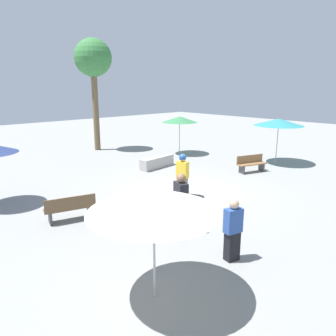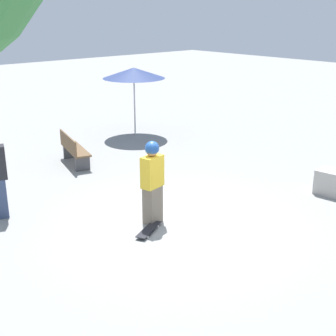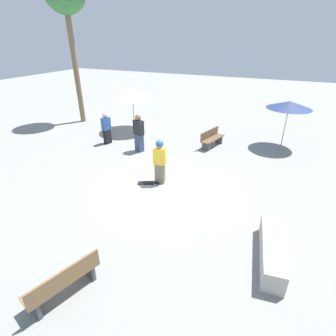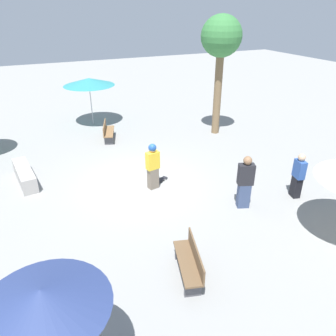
{
  "view_description": "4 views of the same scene",
  "coord_description": "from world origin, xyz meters",
  "px_view_note": "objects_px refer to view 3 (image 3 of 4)",
  "views": [
    {
      "loc": [
        -9.25,
        -8.92,
        4.27
      ],
      "look_at": [
        -0.9,
        0.02,
        1.18
      ],
      "focal_mm": 35.0,
      "sensor_mm": 36.0,
      "label": 1
    },
    {
      "loc": [
        6.25,
        -5.87,
        4.14
      ],
      "look_at": [
        -0.48,
        0.14,
        1.06
      ],
      "focal_mm": 50.0,
      "sensor_mm": 36.0,
      "label": 2
    },
    {
      "loc": [
        7.41,
        3.54,
        5.05
      ],
      "look_at": [
        -0.38,
        0.05,
        0.71
      ],
      "focal_mm": 28.0,
      "sensor_mm": 36.0,
      "label": 3
    },
    {
      "loc": [
        -10.08,
        3.43,
        6.01
      ],
      "look_at": [
        -1.04,
        -0.63,
        1.01
      ],
      "focal_mm": 35.0,
      "sensor_mm": 36.0,
      "label": 4
    }
  ],
  "objects_px": {
    "bench_far": "(212,138)",
    "concrete_ledge": "(272,250)",
    "shade_umbrella_navy": "(289,105)",
    "bystander_far": "(139,133)",
    "skater_main": "(160,160)",
    "bystander_watching": "(106,128)",
    "shade_umbrella_cream": "(132,94)",
    "skateboard": "(149,182)",
    "bench_near": "(64,281)"
  },
  "relations": [
    {
      "from": "shade_umbrella_cream",
      "to": "shade_umbrella_navy",
      "type": "xyz_separation_m",
      "value": [
        -0.8,
        8.1,
        -0.01
      ]
    },
    {
      "from": "concrete_ledge",
      "to": "bench_near",
      "type": "xyz_separation_m",
      "value": [
        2.89,
        -3.93,
        0.14
      ]
    },
    {
      "from": "skater_main",
      "to": "skateboard",
      "type": "distance_m",
      "value": 0.98
    },
    {
      "from": "skater_main",
      "to": "shade_umbrella_cream",
      "type": "bearing_deg",
      "value": -61.63
    },
    {
      "from": "concrete_ledge",
      "to": "bystander_watching",
      "type": "xyz_separation_m",
      "value": [
        -4.92,
        -8.46,
        0.52
      ]
    },
    {
      "from": "bystander_watching",
      "to": "bystander_far",
      "type": "xyz_separation_m",
      "value": [
        0.22,
        2.02,
        0.1
      ]
    },
    {
      "from": "bystander_watching",
      "to": "bystander_far",
      "type": "relative_size",
      "value": 0.89
    },
    {
      "from": "skater_main",
      "to": "shade_umbrella_cream",
      "type": "height_order",
      "value": "shade_umbrella_cream"
    },
    {
      "from": "skateboard",
      "to": "bench_far",
      "type": "relative_size",
      "value": 0.49
    },
    {
      "from": "skater_main",
      "to": "shade_umbrella_navy",
      "type": "relative_size",
      "value": 0.75
    },
    {
      "from": "concrete_ledge",
      "to": "bench_far",
      "type": "relative_size",
      "value": 1.35
    },
    {
      "from": "shade_umbrella_cream",
      "to": "shade_umbrella_navy",
      "type": "bearing_deg",
      "value": 95.61
    },
    {
      "from": "concrete_ledge",
      "to": "shade_umbrella_navy",
      "type": "xyz_separation_m",
      "value": [
        -8.11,
        -0.18,
        1.83
      ]
    },
    {
      "from": "concrete_ledge",
      "to": "skater_main",
      "type": "bearing_deg",
      "value": -119.33
    },
    {
      "from": "concrete_ledge",
      "to": "bench_near",
      "type": "distance_m",
      "value": 4.88
    },
    {
      "from": "shade_umbrella_navy",
      "to": "bystander_watching",
      "type": "xyz_separation_m",
      "value": [
        3.19,
        -8.29,
        -1.32
      ]
    },
    {
      "from": "skater_main",
      "to": "bystander_watching",
      "type": "xyz_separation_m",
      "value": [
        -2.56,
        -4.26,
        -0.12
      ]
    },
    {
      "from": "skateboard",
      "to": "bystander_watching",
      "type": "height_order",
      "value": "bystander_watching"
    },
    {
      "from": "concrete_ledge",
      "to": "bystander_far",
      "type": "relative_size",
      "value": 1.23
    },
    {
      "from": "skateboard",
      "to": "shade_umbrella_cream",
      "type": "height_order",
      "value": "shade_umbrella_cream"
    },
    {
      "from": "concrete_ledge",
      "to": "bench_far",
      "type": "xyz_separation_m",
      "value": [
        -6.72,
        -3.42,
        0.14
      ]
    },
    {
      "from": "skateboard",
      "to": "bench_near",
      "type": "bearing_deg",
      "value": 71.46
    },
    {
      "from": "bench_near",
      "to": "bench_far",
      "type": "bearing_deg",
      "value": 14.9
    },
    {
      "from": "bench_near",
      "to": "shade_umbrella_navy",
      "type": "bearing_deg",
      "value": -0.91
    },
    {
      "from": "shade_umbrella_navy",
      "to": "bench_far",
      "type": "bearing_deg",
      "value": -66.87
    },
    {
      "from": "bystander_watching",
      "to": "bystander_far",
      "type": "distance_m",
      "value": 2.04
    },
    {
      "from": "skateboard",
      "to": "shade_umbrella_cream",
      "type": "bearing_deg",
      "value": -80.31
    },
    {
      "from": "bench_far",
      "to": "bystander_far",
      "type": "xyz_separation_m",
      "value": [
        2.02,
        -3.02,
        0.48
      ]
    },
    {
      "from": "bystander_watching",
      "to": "bystander_far",
      "type": "height_order",
      "value": "bystander_far"
    },
    {
      "from": "bench_far",
      "to": "concrete_ledge",
      "type": "bearing_deg",
      "value": 42.59
    },
    {
      "from": "concrete_ledge",
      "to": "shade_umbrella_cream",
      "type": "distance_m",
      "value": 11.19
    },
    {
      "from": "skater_main",
      "to": "bench_near",
      "type": "height_order",
      "value": "skater_main"
    },
    {
      "from": "skateboard",
      "to": "bench_near",
      "type": "distance_m",
      "value": 5.01
    },
    {
      "from": "skateboard",
      "to": "bystander_watching",
      "type": "bearing_deg",
      "value": -61.78
    },
    {
      "from": "skateboard",
      "to": "bench_near",
      "type": "relative_size",
      "value": 0.49
    },
    {
      "from": "bench_near",
      "to": "concrete_ledge",
      "type": "bearing_deg",
      "value": -35.76
    },
    {
      "from": "bench_far",
      "to": "bystander_watching",
      "type": "distance_m",
      "value": 5.37
    },
    {
      "from": "shade_umbrella_cream",
      "to": "bench_far",
      "type": "bearing_deg",
      "value": 83.06
    },
    {
      "from": "bystander_far",
      "to": "shade_umbrella_cream",
      "type": "bearing_deg",
      "value": 145.64
    },
    {
      "from": "bystander_watching",
      "to": "bench_far",
      "type": "bearing_deg",
      "value": 123.48
    },
    {
      "from": "skateboard",
      "to": "shade_umbrella_navy",
      "type": "bearing_deg",
      "value": -151.62
    },
    {
      "from": "skater_main",
      "to": "skateboard",
      "type": "relative_size",
      "value": 2.13
    },
    {
      "from": "bench_far",
      "to": "bystander_watching",
      "type": "height_order",
      "value": "bystander_watching"
    },
    {
      "from": "concrete_ledge",
      "to": "bench_far",
      "type": "bearing_deg",
      "value": -153.03
    },
    {
      "from": "shade_umbrella_cream",
      "to": "shade_umbrella_navy",
      "type": "relative_size",
      "value": 1.15
    },
    {
      "from": "concrete_ledge",
      "to": "bystander_watching",
      "type": "relative_size",
      "value": 1.39
    },
    {
      "from": "skater_main",
      "to": "skateboard",
      "type": "xyz_separation_m",
      "value": [
        0.29,
        -0.35,
        -0.87
      ]
    },
    {
      "from": "skater_main",
      "to": "bystander_watching",
      "type": "height_order",
      "value": "skater_main"
    },
    {
      "from": "shade_umbrella_navy",
      "to": "bystander_far",
      "type": "distance_m",
      "value": 7.23
    },
    {
      "from": "shade_umbrella_cream",
      "to": "concrete_ledge",
      "type": "bearing_deg",
      "value": 48.53
    }
  ]
}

